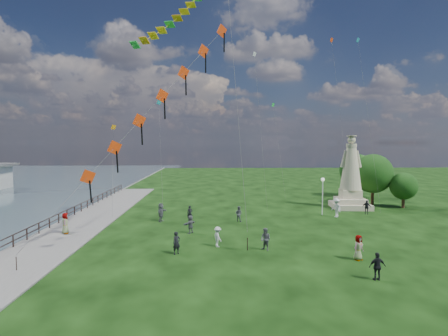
{
  "coord_description": "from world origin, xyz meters",
  "views": [
    {
      "loc": [
        -1.97,
        -22.9,
        7.58
      ],
      "look_at": [
        -1.0,
        8.0,
        5.5
      ],
      "focal_mm": 30.0,
      "sensor_mm": 36.0,
      "label": 1
    }
  ],
  "objects_px": {
    "person_7": "(239,214)",
    "person_2": "(218,237)",
    "person_8": "(336,208)",
    "person_5": "(161,212)",
    "person_6": "(190,213)",
    "statue": "(351,181)",
    "lamppost": "(323,188)",
    "person_10": "(65,224)",
    "person_11": "(190,224)",
    "person_1": "(266,239)",
    "person_0": "(177,243)",
    "person_4": "(358,248)",
    "person_9": "(367,207)",
    "person_3": "(377,266)"
  },
  "relations": [
    {
      "from": "lamppost",
      "to": "person_5",
      "type": "relative_size",
      "value": 2.19
    },
    {
      "from": "person_0",
      "to": "person_5",
      "type": "xyz_separation_m",
      "value": [
        -2.52,
        10.73,
        0.13
      ]
    },
    {
      "from": "person_6",
      "to": "person_7",
      "type": "xyz_separation_m",
      "value": [
        4.73,
        -0.46,
        0.0
      ]
    },
    {
      "from": "lamppost",
      "to": "person_6",
      "type": "distance_m",
      "value": 14.16
    },
    {
      "from": "person_1",
      "to": "person_4",
      "type": "relative_size",
      "value": 0.97
    },
    {
      "from": "person_1",
      "to": "person_2",
      "type": "distance_m",
      "value": 3.52
    },
    {
      "from": "person_2",
      "to": "person_5",
      "type": "xyz_separation_m",
      "value": [
        -5.35,
        9.0,
        0.16
      ]
    },
    {
      "from": "statue",
      "to": "person_2",
      "type": "distance_m",
      "value": 22.36
    },
    {
      "from": "person_4",
      "to": "person_9",
      "type": "distance_m",
      "value": 17.04
    },
    {
      "from": "person_9",
      "to": "lamppost",
      "type": "bearing_deg",
      "value": -153.19
    },
    {
      "from": "lamppost",
      "to": "person_8",
      "type": "height_order",
      "value": "lamppost"
    },
    {
      "from": "statue",
      "to": "person_3",
      "type": "height_order",
      "value": "statue"
    },
    {
      "from": "person_2",
      "to": "person_3",
      "type": "distance_m",
      "value": 11.15
    },
    {
      "from": "person_1",
      "to": "person_5",
      "type": "height_order",
      "value": "person_5"
    },
    {
      "from": "person_11",
      "to": "person_2",
      "type": "bearing_deg",
      "value": 65.17
    },
    {
      "from": "person_11",
      "to": "person_0",
      "type": "bearing_deg",
      "value": 31.26
    },
    {
      "from": "person_2",
      "to": "person_5",
      "type": "distance_m",
      "value": 10.47
    },
    {
      "from": "person_7",
      "to": "person_8",
      "type": "distance_m",
      "value": 10.29
    },
    {
      "from": "person_9",
      "to": "person_10",
      "type": "distance_m",
      "value": 29.74
    },
    {
      "from": "lamppost",
      "to": "person_6",
      "type": "height_order",
      "value": "lamppost"
    },
    {
      "from": "person_0",
      "to": "person_11",
      "type": "bearing_deg",
      "value": 47.52
    },
    {
      "from": "person_2",
      "to": "person_10",
      "type": "distance_m",
      "value": 13.14
    },
    {
      "from": "person_2",
      "to": "person_8",
      "type": "xyz_separation_m",
      "value": [
        12.27,
        10.53,
        0.23
      ]
    },
    {
      "from": "person_1",
      "to": "person_7",
      "type": "height_order",
      "value": "person_1"
    },
    {
      "from": "person_8",
      "to": "lamppost",
      "type": "bearing_deg",
      "value": -159.81
    },
    {
      "from": "person_3",
      "to": "person_9",
      "type": "bearing_deg",
      "value": -112.57
    },
    {
      "from": "person_10",
      "to": "person_11",
      "type": "relative_size",
      "value": 1.14
    },
    {
      "from": "person_7",
      "to": "person_8",
      "type": "xyz_separation_m",
      "value": [
        10.12,
        1.82,
        0.23
      ]
    },
    {
      "from": "person_7",
      "to": "person_11",
      "type": "bearing_deg",
      "value": 75.6
    },
    {
      "from": "person_2",
      "to": "person_10",
      "type": "bearing_deg",
      "value": 49.02
    },
    {
      "from": "person_3",
      "to": "statue",
      "type": "bearing_deg",
      "value": -108.49
    },
    {
      "from": "person_6",
      "to": "person_9",
      "type": "bearing_deg",
      "value": 14.85
    },
    {
      "from": "person_4",
      "to": "person_5",
      "type": "bearing_deg",
      "value": 106.31
    },
    {
      "from": "person_4",
      "to": "person_7",
      "type": "height_order",
      "value": "person_4"
    },
    {
      "from": "person_6",
      "to": "person_7",
      "type": "distance_m",
      "value": 4.75
    },
    {
      "from": "person_1",
      "to": "person_7",
      "type": "bearing_deg",
      "value": 143.52
    },
    {
      "from": "lamppost",
      "to": "person_1",
      "type": "height_order",
      "value": "lamppost"
    },
    {
      "from": "person_6",
      "to": "statue",
      "type": "bearing_deg",
      "value": 25.75
    },
    {
      "from": "person_8",
      "to": "person_2",
      "type": "bearing_deg",
      "value": -71.06
    },
    {
      "from": "lamppost",
      "to": "person_2",
      "type": "relative_size",
      "value": 2.65
    },
    {
      "from": "person_7",
      "to": "person_10",
      "type": "xyz_separation_m",
      "value": [
        -14.68,
        -4.77,
        0.12
      ]
    },
    {
      "from": "person_5",
      "to": "person_10",
      "type": "relative_size",
      "value": 1.04
    },
    {
      "from": "person_4",
      "to": "person_6",
      "type": "distance_m",
      "value": 17.14
    },
    {
      "from": "person_7",
      "to": "person_2",
      "type": "bearing_deg",
      "value": 105.77
    },
    {
      "from": "person_9",
      "to": "person_1",
      "type": "bearing_deg",
      "value": -111.6
    },
    {
      "from": "person_0",
      "to": "person_11",
      "type": "distance_m",
      "value": 5.95
    },
    {
      "from": "lamppost",
      "to": "person_9",
      "type": "xyz_separation_m",
      "value": [
        4.88,
        0.38,
        -2.1
      ]
    },
    {
      "from": "person_2",
      "to": "person_6",
      "type": "distance_m",
      "value": 9.54
    },
    {
      "from": "person_1",
      "to": "person_5",
      "type": "distance_m",
      "value": 13.3
    },
    {
      "from": "person_1",
      "to": "person_9",
      "type": "xyz_separation_m",
      "value": [
        12.7,
        13.18,
        -0.06
      ]
    }
  ]
}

